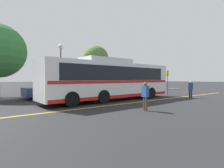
{
  "coord_description": "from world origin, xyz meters",
  "views": [
    {
      "loc": [
        -9.82,
        -11.6,
        1.79
      ],
      "look_at": [
        -0.86,
        -0.03,
        1.37
      ],
      "focal_mm": 28.0,
      "sensor_mm": 36.0,
      "label": 1
    }
  ],
  "objects_px": {
    "parked_car_1": "(51,90)",
    "transit_bus": "(112,79)",
    "pedestrian_0": "(145,95)",
    "street_lamp": "(61,58)",
    "tree_2": "(96,59)",
    "pedestrian_1": "(191,88)",
    "bus_stop_sign": "(168,80)"
  },
  "relations": [
    {
      "from": "pedestrian_0",
      "to": "pedestrian_1",
      "type": "distance_m",
      "value": 8.65
    },
    {
      "from": "pedestrian_1",
      "to": "bus_stop_sign",
      "type": "xyz_separation_m",
      "value": [
        0.33,
        2.74,
        0.78
      ]
    },
    {
      "from": "pedestrian_0",
      "to": "street_lamp",
      "type": "bearing_deg",
      "value": -167.82
    },
    {
      "from": "tree_2",
      "to": "parked_car_1",
      "type": "bearing_deg",
      "value": -145.77
    },
    {
      "from": "transit_bus",
      "to": "pedestrian_0",
      "type": "xyz_separation_m",
      "value": [
        -1.5,
        -5.01,
        -0.86
      ]
    },
    {
      "from": "pedestrian_0",
      "to": "pedestrian_1",
      "type": "bearing_deg",
      "value": 113.25
    },
    {
      "from": "street_lamp",
      "to": "transit_bus",
      "type": "bearing_deg",
      "value": -75.02
    },
    {
      "from": "parked_car_1",
      "to": "pedestrian_0",
      "type": "relative_size",
      "value": 2.97
    },
    {
      "from": "parked_car_1",
      "to": "pedestrian_0",
      "type": "xyz_separation_m",
      "value": [
        2.11,
        -9.41,
        0.15
      ]
    },
    {
      "from": "pedestrian_0",
      "to": "parked_car_1",
      "type": "bearing_deg",
      "value": -156.58
    },
    {
      "from": "parked_car_1",
      "to": "bus_stop_sign",
      "type": "xyz_separation_m",
      "value": [
        10.89,
        -4.79,
        0.94
      ]
    },
    {
      "from": "pedestrian_0",
      "to": "street_lamp",
      "type": "height_order",
      "value": "street_lamp"
    },
    {
      "from": "bus_stop_sign",
      "to": "tree_2",
      "type": "bearing_deg",
      "value": -169.07
    },
    {
      "from": "street_lamp",
      "to": "bus_stop_sign",
      "type": "bearing_deg",
      "value": -38.01
    },
    {
      "from": "transit_bus",
      "to": "tree_2",
      "type": "distance_m",
      "value": 11.71
    },
    {
      "from": "parked_car_1",
      "to": "transit_bus",
      "type": "bearing_deg",
      "value": 36.34
    },
    {
      "from": "bus_stop_sign",
      "to": "tree_2",
      "type": "height_order",
      "value": "tree_2"
    },
    {
      "from": "tree_2",
      "to": "bus_stop_sign",
      "type": "bearing_deg",
      "value": -77.37
    },
    {
      "from": "transit_bus",
      "to": "parked_car_1",
      "type": "relative_size",
      "value": 2.57
    },
    {
      "from": "bus_stop_sign",
      "to": "street_lamp",
      "type": "distance_m",
      "value": 11.74
    },
    {
      "from": "transit_bus",
      "to": "pedestrian_0",
      "type": "bearing_deg",
      "value": -18.4
    },
    {
      "from": "tree_2",
      "to": "transit_bus",
      "type": "bearing_deg",
      "value": -115.69
    },
    {
      "from": "parked_car_1",
      "to": "bus_stop_sign",
      "type": "height_order",
      "value": "bus_stop_sign"
    },
    {
      "from": "bus_stop_sign",
      "to": "street_lamp",
      "type": "relative_size",
      "value": 0.49
    },
    {
      "from": "pedestrian_0",
      "to": "street_lamp",
      "type": "distance_m",
      "value": 12.12
    },
    {
      "from": "transit_bus",
      "to": "street_lamp",
      "type": "bearing_deg",
      "value": -166.73
    },
    {
      "from": "pedestrian_1",
      "to": "pedestrian_0",
      "type": "bearing_deg",
      "value": -110.79
    },
    {
      "from": "parked_car_1",
      "to": "pedestrian_1",
      "type": "bearing_deg",
      "value": 51.4
    },
    {
      "from": "parked_car_1",
      "to": "street_lamp",
      "type": "distance_m",
      "value": 4.4
    },
    {
      "from": "transit_bus",
      "to": "pedestrian_1",
      "type": "height_order",
      "value": "transit_bus"
    },
    {
      "from": "parked_car_1",
      "to": "pedestrian_0",
      "type": "height_order",
      "value": "pedestrian_0"
    },
    {
      "from": "street_lamp",
      "to": "parked_car_1",
      "type": "bearing_deg",
      "value": -128.52
    }
  ]
}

